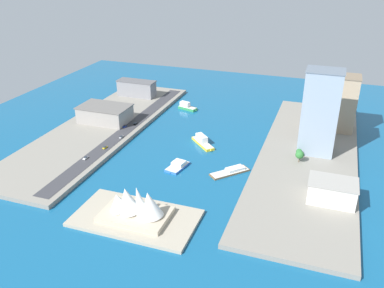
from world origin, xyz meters
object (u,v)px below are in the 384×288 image
object	(u,v)px
barge_flat_brown	(231,171)
suv_black	(135,123)
ferry_green_doubledeck	(187,107)
taxi_yellow_cab	(105,147)
apartment_midrise_tan	(342,103)
traffic_light_waterfront	(146,116)
tower_tall_glass	(320,112)
ferry_yellow_fast	(202,141)
opera_landmark	(135,205)
warehouse_low_gray	(137,88)
hatchback_blue	(125,126)
carpark_squat_concrete	(105,114)
hotel_broad_white	(332,191)
sedan_silver	(121,137)
van_white	(86,158)
catamaran_blue	(178,165)

from	to	relation	value
barge_flat_brown	suv_black	size ratio (longest dim) A/B	5.79
ferry_green_doubledeck	taxi_yellow_cab	bearing A→B (deg)	76.13
apartment_midrise_tan	suv_black	distance (m)	177.27
traffic_light_waterfront	tower_tall_glass	bearing A→B (deg)	174.70
barge_flat_brown	ferry_yellow_fast	size ratio (longest dim) A/B	1.10
ferry_yellow_fast	opera_landmark	bearing A→B (deg)	87.59
warehouse_low_gray	taxi_yellow_cab	distance (m)	128.01
hatchback_blue	barge_flat_brown	bearing A→B (deg)	158.41
hatchback_blue	carpark_squat_concrete	bearing A→B (deg)	-16.66
ferry_yellow_fast	hotel_broad_white	xyz separation A→B (m)	(-101.34, 56.43, 7.11)
sedan_silver	suv_black	distance (m)	29.75
ferry_yellow_fast	warehouse_low_gray	size ratio (longest dim) A/B	0.61
tower_tall_glass	van_white	distance (m)	175.36
ferry_yellow_fast	hatchback_blue	world-z (taller)	ferry_yellow_fast
ferry_green_doubledeck	suv_black	size ratio (longest dim) A/B	4.52
warehouse_low_gray	hatchback_blue	size ratio (longest dim) A/B	9.29
sedan_silver	suv_black	xyz separation A→B (m)	(1.99, -29.68, 0.01)
traffic_light_waterfront	sedan_silver	bearing A→B (deg)	85.83
barge_flat_brown	apartment_midrise_tan	bearing A→B (deg)	-124.59
catamaran_blue	barge_flat_brown	bearing A→B (deg)	-172.16
ferry_yellow_fast	tower_tall_glass	world-z (taller)	tower_tall_glass
opera_landmark	ferry_green_doubledeck	bearing A→B (deg)	-79.09
warehouse_low_gray	hatchback_blue	xyz separation A→B (m)	(-28.27, 80.58, -7.37)
apartment_midrise_tan	traffic_light_waterfront	world-z (taller)	apartment_midrise_tan
opera_landmark	carpark_squat_concrete	bearing A→B (deg)	-53.23
van_white	suv_black	bearing A→B (deg)	-93.84
ferry_yellow_fast	hotel_broad_white	world-z (taller)	hotel_broad_white
sedan_silver	tower_tall_glass	bearing A→B (deg)	-169.94
carpark_squat_concrete	hotel_broad_white	distance (m)	207.93
warehouse_low_gray	traffic_light_waterfront	world-z (taller)	warehouse_low_gray
ferry_yellow_fast	hotel_broad_white	bearing A→B (deg)	150.89
suv_black	traffic_light_waterfront	world-z (taller)	traffic_light_waterfront
ferry_green_doubledeck	apartment_midrise_tan	world-z (taller)	apartment_midrise_tan
ferry_yellow_fast	traffic_light_waterfront	bearing A→B (deg)	-21.25
barge_flat_brown	van_white	world-z (taller)	van_white
carpark_squat_concrete	apartment_midrise_tan	distance (m)	204.79
catamaran_blue	sedan_silver	xyz separation A→B (m)	(60.03, -26.41, 2.38)
taxi_yellow_cab	traffic_light_waterfront	bearing A→B (deg)	-95.01
tower_tall_glass	catamaran_blue	bearing A→B (deg)	30.24
hotel_broad_white	sedan_silver	xyz separation A→B (m)	(165.83, -39.71, -5.87)
hotel_broad_white	sedan_silver	distance (m)	170.62
taxi_yellow_cab	sedan_silver	world-z (taller)	sedan_silver
hotel_broad_white	barge_flat_brown	bearing A→B (deg)	-15.42
suv_black	traffic_light_waterfront	xyz separation A→B (m)	(-4.95, -10.97, 3.40)
suv_black	traffic_light_waterfront	size ratio (longest dim) A/B	0.72
apartment_midrise_tan	taxi_yellow_cab	bearing A→B (deg)	30.56
carpark_squat_concrete	opera_landmark	distance (m)	151.49
ferry_green_doubledeck	sedan_silver	world-z (taller)	ferry_green_doubledeck
van_white	suv_black	distance (m)	71.96
carpark_squat_concrete	opera_landmark	bearing A→B (deg)	126.77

